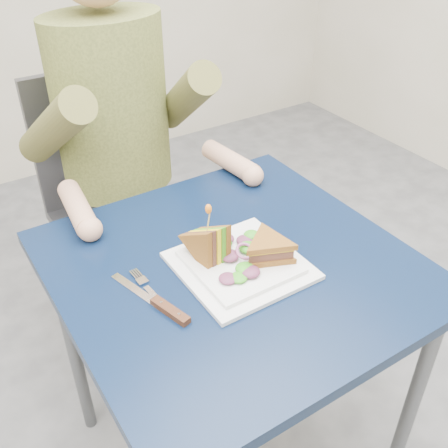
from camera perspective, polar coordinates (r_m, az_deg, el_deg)
table at (r=1.21m, az=1.04°, el=-7.14°), size 0.75×0.75×0.73m
chair at (r=1.82m, az=-12.06°, el=3.70°), size 0.42×0.40×0.93m
diner at (r=1.57m, az=-12.12°, el=13.67°), size 0.54×0.59×0.74m
plate at (r=1.14m, az=1.78°, el=-4.39°), size 0.26×0.26×0.02m
sandwich_flat at (r=1.13m, az=4.84°, el=-2.68°), size 0.17×0.17×0.05m
sandwich_upright at (r=1.12m, az=-1.63°, el=-2.28°), size 0.08×0.13×0.13m
fork at (r=1.09m, az=-7.66°, el=-7.59°), size 0.03×0.18×0.01m
knife at (r=1.05m, az=-6.64°, el=-8.91°), size 0.08×0.22×0.02m
toothpick at (r=1.08m, az=-1.68°, el=0.41°), size 0.01×0.01×0.06m
toothpick_frill at (r=1.07m, az=-1.71°, el=1.65°), size 0.01×0.01×0.02m
lettuce_spill at (r=1.14m, az=1.73°, el=-3.22°), size 0.15×0.13×0.02m
onion_ring at (r=1.14m, az=2.29°, el=-2.98°), size 0.04×0.04×0.02m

